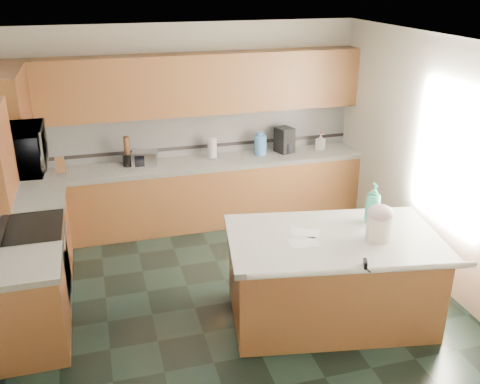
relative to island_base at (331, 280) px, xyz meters
name	(u,v)px	position (x,y,z in m)	size (l,w,h in m)	color
floor	(235,301)	(-0.85, 0.52, -0.43)	(4.60, 4.60, 0.00)	black
ceiling	(234,44)	(-0.85, 0.52, 2.27)	(4.60, 4.60, 0.00)	white
wall_back	(191,125)	(-0.85, 2.84, 0.92)	(4.60, 0.04, 2.70)	silver
wall_front	(337,324)	(-0.85, -1.80, 0.92)	(4.60, 0.04, 2.70)	silver
wall_right	(440,164)	(1.47, 0.52, 0.92)	(0.04, 4.60, 2.70)	silver
back_base_cab	(197,195)	(-0.85, 2.52, 0.00)	(4.60, 0.60, 0.86)	#522814
back_countertop	(196,164)	(-0.85, 2.52, 0.46)	(4.60, 0.64, 0.06)	silver
back_upper_cab	(192,84)	(-0.85, 2.65, 1.51)	(4.60, 0.33, 0.78)	#522814
back_backsplash	(191,133)	(-0.85, 2.80, 0.81)	(4.60, 0.02, 0.63)	silver
back_accent_band	(192,147)	(-0.85, 2.80, 0.61)	(4.60, 0.01, 0.05)	black
left_base_cab_rear	(42,236)	(-2.85, 1.81, 0.00)	(0.60, 0.82, 0.86)	#522814
left_counter_rear	(36,200)	(-2.85, 1.81, 0.46)	(0.64, 0.82, 0.06)	silver
left_base_cab_front	(32,310)	(-2.85, 0.28, 0.00)	(0.60, 0.72, 0.86)	#522814
left_counter_front	(24,266)	(-2.85, 0.28, 0.46)	(0.64, 0.72, 0.06)	silver
left_upper_cab_rear	(9,107)	(-2.99, 1.94, 1.51)	(0.33, 1.09, 0.78)	#522814
range_body	(37,269)	(-2.85, 1.02, 0.01)	(0.60, 0.76, 0.88)	#B7B7BC
range_oven_door	(67,268)	(-2.56, 1.02, -0.03)	(0.02, 0.68, 0.55)	black
range_cooktop	(30,229)	(-2.85, 1.02, 0.47)	(0.62, 0.78, 0.04)	black
range_handle	(65,236)	(-2.53, 1.02, 0.35)	(0.02, 0.02, 0.66)	#B7B7BC
range_backguard	(1,221)	(-3.11, 1.02, 0.59)	(0.06, 0.76, 0.18)	#B7B7BC
microwave	(17,150)	(-2.85, 1.02, 1.30)	(0.73, 0.50, 0.41)	#B7B7BC
island_base	(331,280)	(0.00, 0.00, 0.00)	(1.95, 1.11, 0.86)	#522814
island_top	(334,239)	(0.00, 0.00, 0.46)	(2.05, 1.21, 0.06)	silver
island_bullnose	(363,270)	(0.00, -0.61, 0.46)	(0.06, 0.06, 2.05)	silver
treat_jar	(379,228)	(0.38, -0.16, 0.61)	(0.23, 0.23, 0.24)	white
treat_jar_lid	(380,213)	(0.38, -0.16, 0.77)	(0.25, 0.25, 0.15)	#D1A7AE
treat_jar_knob	(381,208)	(0.38, -0.16, 0.82)	(0.03, 0.03, 0.08)	tan
treat_jar_knob_end_l	(377,208)	(0.34, -0.16, 0.82)	(0.04, 0.04, 0.04)	tan
treat_jar_knob_end_r	(385,207)	(0.42, -0.16, 0.82)	(0.04, 0.04, 0.04)	tan
soap_bottle_island	(373,203)	(0.51, 0.20, 0.70)	(0.16, 0.16, 0.42)	teal
paper_sheet_a	(303,242)	(-0.33, -0.04, 0.49)	(0.28, 0.21, 0.00)	white
paper_sheet_b	(305,233)	(-0.24, 0.14, 0.49)	(0.28, 0.21, 0.00)	white
clamp_body	(365,265)	(0.02, -0.59, 0.50)	(0.03, 0.10, 0.09)	black
clamp_handle	(368,270)	(0.02, -0.64, 0.48)	(0.02, 0.02, 0.07)	black
knife_block	(60,165)	(-2.59, 2.57, 0.60)	(0.12, 0.10, 0.21)	#472814
utensil_crock	(128,160)	(-1.74, 2.60, 0.57)	(0.13, 0.13, 0.16)	black
utensil_bundle	(127,146)	(-1.74, 2.60, 0.77)	(0.08, 0.08, 0.24)	#472814
toaster_oven	(145,158)	(-1.53, 2.57, 0.58)	(0.32, 0.22, 0.19)	#B7B7BC
toaster_oven_door	(146,161)	(-1.53, 2.46, 0.58)	(0.28, 0.01, 0.15)	black
paper_towel	(212,148)	(-0.60, 2.62, 0.63)	(0.12, 0.12, 0.28)	white
paper_towel_base	(213,157)	(-0.60, 2.62, 0.50)	(0.19, 0.19, 0.01)	#B7B7BC
water_jug	(260,145)	(0.08, 2.58, 0.63)	(0.17, 0.17, 0.28)	#4D89C4
water_jug_neck	(261,134)	(0.08, 2.58, 0.79)	(0.08, 0.08, 0.04)	#4D89C4
coffee_maker	(284,140)	(0.44, 2.60, 0.67)	(0.21, 0.23, 0.35)	black
coffee_carafe	(285,148)	(0.44, 2.54, 0.56)	(0.15, 0.15, 0.15)	black
soap_bottle_back	(321,141)	(0.98, 2.57, 0.61)	(0.11, 0.11, 0.24)	white
soap_back_cap	(321,133)	(0.98, 2.57, 0.74)	(0.02, 0.02, 0.03)	red
window_light_proxy	(451,157)	(1.44, 0.32, 1.07)	(0.02, 1.40, 1.10)	white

